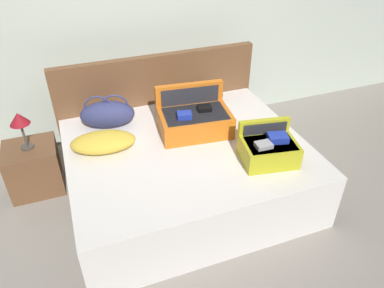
{
  "coord_description": "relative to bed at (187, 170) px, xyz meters",
  "views": [
    {
      "loc": [
        -0.82,
        -1.92,
        2.24
      ],
      "look_at": [
        0.0,
        0.28,
        0.61
      ],
      "focal_mm": 34.3,
      "sensor_mm": 36.0,
      "label": 1
    }
  ],
  "objects": [
    {
      "name": "hard_case_medium",
      "position": [
        0.52,
        -0.39,
        0.36
      ],
      "size": [
        0.46,
        0.39,
        0.28
      ],
      "rotation": [
        0.0,
        0.0,
        -0.17
      ],
      "color": "gold",
      "rests_on": "bed"
    },
    {
      "name": "bed",
      "position": [
        0.0,
        0.0,
        0.0
      ],
      "size": [
        1.93,
        1.59,
        0.51
      ],
      "primitive_type": "cube",
      "color": "silver",
      "rests_on": "ground"
    },
    {
      "name": "duffel_bag",
      "position": [
        -0.54,
        0.54,
        0.38
      ],
      "size": [
        0.51,
        0.33,
        0.31
      ],
      "rotation": [
        0.0,
        0.0,
        -0.21
      ],
      "color": "navy",
      "rests_on": "bed"
    },
    {
      "name": "back_wall",
      "position": [
        0.0,
        1.25,
        1.04
      ],
      "size": [
        8.0,
        0.1,
        2.6
      ],
      "primitive_type": "cube",
      "color": "#B7C1B2",
      "rests_on": "ground"
    },
    {
      "name": "nightstand",
      "position": [
        -1.24,
        0.54,
        -0.03
      ],
      "size": [
        0.44,
        0.4,
        0.44
      ],
      "primitive_type": "cube",
      "color": "brown",
      "rests_on": "ground"
    },
    {
      "name": "pillow_center_head",
      "position": [
        -0.64,
        0.19,
        0.33
      ],
      "size": [
        0.55,
        0.35,
        0.15
      ],
      "primitive_type": "ellipsoid",
      "rotation": [
        0.0,
        0.0,
        -0.15
      ],
      "color": "gold",
      "rests_on": "bed"
    },
    {
      "name": "hard_case_large",
      "position": [
        0.14,
        0.2,
        0.37
      ],
      "size": [
        0.64,
        0.48,
        0.37
      ],
      "rotation": [
        0.0,
        0.0,
        -0.11
      ],
      "color": "#D16619",
      "rests_on": "bed"
    },
    {
      "name": "pillow_near_headboard",
      "position": [
        0.33,
        0.62,
        0.35
      ],
      "size": [
        0.55,
        0.35,
        0.19
      ],
      "primitive_type": "ellipsoid",
      "rotation": [
        0.0,
        0.0,
        -0.2
      ],
      "color": "#4C724C",
      "rests_on": "bed"
    },
    {
      "name": "ground_plane",
      "position": [
        0.0,
        -0.4,
        -0.26
      ],
      "size": [
        12.0,
        12.0,
        0.0
      ],
      "primitive_type": "plane",
      "color": "gray"
    },
    {
      "name": "headboard",
      "position": [
        0.0,
        0.83,
        0.24
      ],
      "size": [
        1.97,
        0.08,
        0.99
      ],
      "primitive_type": "cube",
      "color": "brown",
      "rests_on": "ground"
    },
    {
      "name": "table_lamp",
      "position": [
        -1.24,
        0.54,
        0.45
      ],
      "size": [
        0.16,
        0.16,
        0.34
      ],
      "color": "#3F3833",
      "rests_on": "nightstand"
    }
  ]
}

